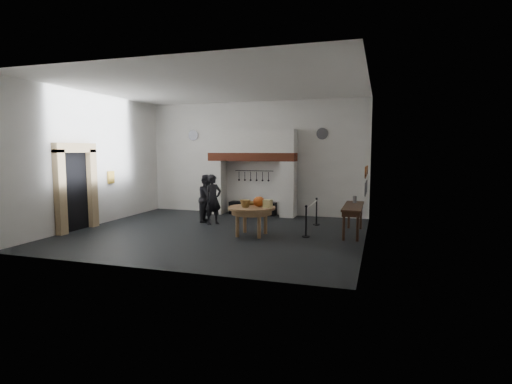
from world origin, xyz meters
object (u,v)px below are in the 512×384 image
(visitor_far, at_px, (207,198))
(side_table, at_px, (353,206))
(barrier_post_near, at_px, (306,222))
(barrier_post_far, at_px, (316,212))
(iron_range, at_px, (253,208))
(visitor_near, at_px, (213,200))
(work_table, at_px, (252,208))

(visitor_far, xyz_separation_m, side_table, (5.16, -0.67, 0.02))
(barrier_post_near, xyz_separation_m, barrier_post_far, (0.00, 2.00, 0.00))
(iron_range, bearing_deg, barrier_post_far, -28.27)
(visitor_near, height_order, barrier_post_far, visitor_near)
(visitor_near, xyz_separation_m, barrier_post_far, (3.46, 0.93, -0.42))
(work_table, bearing_deg, barrier_post_far, 54.45)
(work_table, distance_m, visitor_near, 2.28)
(visitor_far, distance_m, barrier_post_near, 4.15)
(visitor_near, bearing_deg, side_table, -58.48)
(work_table, bearing_deg, iron_range, 107.44)
(work_table, height_order, barrier_post_near, barrier_post_near)
(visitor_far, xyz_separation_m, barrier_post_near, (3.86, -1.47, -0.40))
(side_table, height_order, barrier_post_far, same)
(work_table, xyz_separation_m, side_table, (2.92, 1.07, 0.03))
(iron_range, xyz_separation_m, work_table, (1.18, -3.76, 0.59))
(visitor_near, relative_size, barrier_post_far, 1.93)
(side_table, xyz_separation_m, barrier_post_far, (-1.30, 1.19, -0.42))
(iron_range, xyz_separation_m, side_table, (4.10, -2.70, 0.62))
(visitor_far, bearing_deg, work_table, -136.84)
(visitor_near, height_order, side_table, visitor_near)
(visitor_far, xyz_separation_m, barrier_post_far, (3.86, 0.53, -0.40))
(work_table, bearing_deg, barrier_post_near, 9.11)
(side_table, bearing_deg, barrier_post_far, 137.53)
(iron_range, distance_m, visitor_far, 2.37)
(visitor_near, bearing_deg, barrier_post_far, -40.27)
(iron_range, relative_size, barrier_post_near, 2.11)
(iron_range, bearing_deg, barrier_post_near, -51.41)
(barrier_post_far, bearing_deg, work_table, -125.55)
(barrier_post_near, bearing_deg, work_table, -170.89)
(barrier_post_far, bearing_deg, barrier_post_near, -90.00)
(iron_range, height_order, side_table, side_table)
(iron_range, xyz_separation_m, barrier_post_far, (2.80, -1.50, 0.20))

